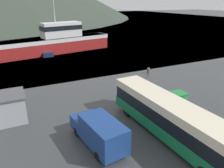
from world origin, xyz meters
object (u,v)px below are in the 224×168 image
object	(u,v)px
delivery_van	(99,131)
tour_bus	(169,117)
dock_kiosk	(11,107)
small_boat	(46,52)
storage_bin	(178,98)
fishing_boat	(53,42)

from	to	relation	value
delivery_van	tour_bus	bearing A→B (deg)	-21.46
delivery_van	dock_kiosk	world-z (taller)	dock_kiosk
tour_bus	small_boat	bearing A→B (deg)	93.82
tour_bus	storage_bin	distance (m)	6.57
fishing_boat	small_boat	world-z (taller)	fishing_boat
storage_bin	small_boat	world-z (taller)	storage_bin
delivery_van	small_boat	bearing A→B (deg)	79.77
dock_kiosk	small_boat	xyz separation A→B (m)	(7.54, 25.02, -0.87)
delivery_van	dock_kiosk	size ratio (longest dim) A/B	1.93
small_boat	dock_kiosk	bearing A→B (deg)	-105.66
delivery_van	fishing_boat	size ratio (longest dim) A/B	0.23
fishing_boat	dock_kiosk	world-z (taller)	fishing_boat
dock_kiosk	small_boat	world-z (taller)	dock_kiosk
tour_bus	storage_bin	bearing A→B (deg)	38.82
dock_kiosk	delivery_van	bearing A→B (deg)	-51.02
storage_bin	small_boat	xyz separation A→B (m)	(-8.30, 29.13, -0.25)
delivery_van	storage_bin	world-z (taller)	delivery_van
tour_bus	dock_kiosk	xyz separation A→B (m)	(-10.95, 8.34, -0.49)
delivery_van	dock_kiosk	bearing A→B (deg)	122.19
fishing_boat	dock_kiosk	distance (m)	27.37
dock_kiosk	small_boat	distance (m)	26.14
tour_bus	delivery_van	world-z (taller)	tour_bus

